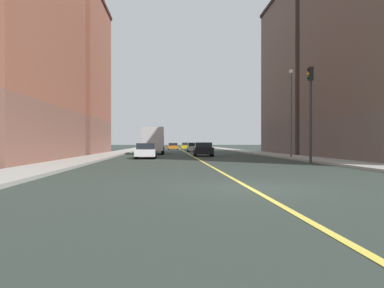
{
  "coord_description": "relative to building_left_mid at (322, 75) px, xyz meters",
  "views": [
    {
      "loc": [
        -2.47,
        -11.48,
        1.39
      ],
      "look_at": [
        0.86,
        41.46,
        1.16
      ],
      "focal_mm": 35.81,
      "sensor_mm": 36.0,
      "label": 1
    }
  ],
  "objects": [
    {
      "name": "car_yellow",
      "position": [
        -14.89,
        29.78,
        -8.77
      ],
      "size": [
        1.96,
        4.01,
        1.35
      ],
      "color": "gold",
      "rests_on": "ground"
    },
    {
      "name": "building_left_mid",
      "position": [
        0.0,
        0.0,
        0.0
      ],
      "size": [
        11.59,
        14.37,
        18.84
      ],
      "color": "brown",
      "rests_on": "ground"
    },
    {
      "name": "building_right_midblock",
      "position": [
        -31.85,
        1.43,
        -0.14
      ],
      "size": [
        11.59,
        14.41,
        18.56
      ],
      "color": "brown",
      "rests_on": "ground"
    },
    {
      "name": "street_lamp_left_near",
      "position": [
        -7.92,
        -12.71,
        -4.78
      ],
      "size": [
        0.36,
        0.36,
        7.46
      ],
      "color": "#4C4C51",
      "rests_on": "ground"
    },
    {
      "name": "box_truck",
      "position": [
        -20.09,
        0.73,
        -7.79
      ],
      "size": [
        2.46,
        7.89,
        3.1
      ],
      "color": "navy",
      "rests_on": "ground"
    },
    {
      "name": "car_white",
      "position": [
        -20.28,
        -11.47,
        -8.78
      ],
      "size": [
        1.78,
        4.24,
        1.32
      ],
      "color": "white",
      "rests_on": "ground"
    },
    {
      "name": "traffic_light_left_near",
      "position": [
        -8.93,
        -19.81,
        -5.31
      ],
      "size": [
        0.4,
        0.32,
        6.41
      ],
      "color": "#2D2D2D",
      "rests_on": "ground"
    },
    {
      "name": "ground_plane",
      "position": [
        -15.93,
        -33.23,
        -9.43
      ],
      "size": [
        400.0,
        400.0,
        0.0
      ],
      "primitive_type": "plane",
      "color": "#2C352F",
      "rests_on": "ground"
    },
    {
      "name": "car_silver",
      "position": [
        -14.54,
        12.81,
        -8.77
      ],
      "size": [
        1.93,
        4.12,
        1.35
      ],
      "color": "silver",
      "rests_on": "ground"
    },
    {
      "name": "car_green",
      "position": [
        -11.88,
        23.76,
        -8.79
      ],
      "size": [
        1.89,
        4.58,
        1.28
      ],
      "color": "#1E6B38",
      "rests_on": "ground"
    },
    {
      "name": "sidewalk_left",
      "position": [
        -7.08,
        15.77,
        -9.35
      ],
      "size": [
        2.87,
        168.0,
        0.15
      ],
      "primitive_type": "cube",
      "color": "#9E9B93",
      "rests_on": "ground"
    },
    {
      "name": "car_black",
      "position": [
        -14.82,
        -6.08,
        -8.75
      ],
      "size": [
        2.02,
        4.15,
        1.38
      ],
      "color": "black",
      "rests_on": "ground"
    },
    {
      "name": "sidewalk_right",
      "position": [
        -24.77,
        15.77,
        -9.35
      ],
      "size": [
        2.87,
        168.0,
        0.15
      ],
      "primitive_type": "cube",
      "color": "#9E9B93",
      "rests_on": "ground"
    },
    {
      "name": "lane_center_stripe",
      "position": [
        -15.93,
        15.77,
        -9.42
      ],
      "size": [
        0.16,
        154.0,
        0.01
      ],
      "primitive_type": "cube",
      "color": "#E5D14C",
      "rests_on": "ground"
    },
    {
      "name": "car_orange",
      "position": [
        -17.43,
        27.63,
        -8.8
      ],
      "size": [
        1.95,
        3.98,
        1.28
      ],
      "color": "orange",
      "rests_on": "ground"
    }
  ]
}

